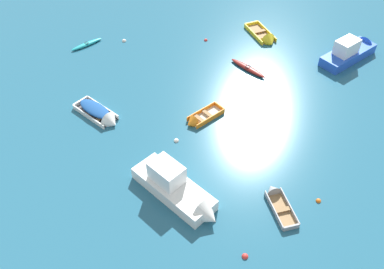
{
  "coord_description": "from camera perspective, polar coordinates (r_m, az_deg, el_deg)",
  "views": [
    {
      "loc": [
        -2.31,
        -0.83,
        21.69
      ],
      "look_at": [
        0.0,
        21.34,
        0.15
      ],
      "focal_mm": 40.61,
      "sensor_mm": 36.0,
      "label": 1
    }
  ],
  "objects": [
    {
      "name": "rowboat_grey_back_row_center",
      "position": [
        27.7,
        10.98,
        -8.15
      ],
      "size": [
        1.54,
        3.38,
        0.99
      ],
      "color": "#99754C",
      "rests_on": "ground_plane"
    },
    {
      "name": "mooring_buoy_central",
      "position": [
        41.22,
        1.82,
        12.25
      ],
      "size": [
        0.33,
        0.33,
        0.33
      ],
      "primitive_type": "sphere",
      "color": "red",
      "rests_on": "ground_plane"
    },
    {
      "name": "mooring_buoy_between_boats_right",
      "position": [
        25.28,
        6.97,
        -15.63
      ],
      "size": [
        0.38,
        0.38,
        0.38
      ],
      "primitive_type": "sphere",
      "color": "red",
      "rests_on": "ground_plane"
    },
    {
      "name": "mooring_buoy_trailing",
      "position": [
        30.77,
        -2.07,
        -0.84
      ],
      "size": [
        0.36,
        0.36,
        0.36
      ],
      "primitive_type": "sphere",
      "color": "silver",
      "rests_on": "ground_plane"
    },
    {
      "name": "mooring_buoy_outer_edge",
      "position": [
        28.36,
        16.25,
        -8.4
      ],
      "size": [
        0.33,
        0.33,
        0.33
      ],
      "primitive_type": "sphere",
      "color": "orange",
      "rests_on": "ground_plane"
    },
    {
      "name": "kayak_maroon_cluster_outer",
      "position": [
        37.53,
        7.36,
        8.64
      ],
      "size": [
        2.74,
        3.32,
        0.35
      ],
      "color": "maroon",
      "rests_on": "ground_plane"
    },
    {
      "name": "kayak_turquoise_back_row_left",
      "position": [
        41.52,
        -13.66,
        11.45
      ],
      "size": [
        2.86,
        2.2,
        0.3
      ],
      "color": "teal",
      "rests_on": "ground_plane"
    },
    {
      "name": "motor_launch_blue_far_back",
      "position": [
        40.96,
        20.22,
        10.29
      ],
      "size": [
        6.18,
        4.78,
        2.42
      ],
      "color": "blue",
      "rests_on": "ground_plane"
    },
    {
      "name": "rowboat_orange_near_left",
      "position": [
        32.09,
        0.77,
        1.93
      ],
      "size": [
        3.27,
        2.73,
        1.05
      ],
      "color": "beige",
      "rests_on": "ground_plane"
    },
    {
      "name": "rowboat_white_far_left",
      "position": [
        33.01,
        -11.8,
        2.52
      ],
      "size": [
        3.8,
        3.94,
        1.36
      ],
      "color": "#4C4C51",
      "rests_on": "ground_plane"
    },
    {
      "name": "motor_launch_white_cluster_inner",
      "position": [
        26.91,
        -1.79,
        -7.32
      ],
      "size": [
        5.53,
        6.14,
        2.51
      ],
      "color": "white",
      "rests_on": "ground_plane"
    },
    {
      "name": "mooring_buoy_between_boats_left",
      "position": [
        41.57,
        -8.9,
        12.02
      ],
      "size": [
        0.39,
        0.39,
        0.39
      ],
      "primitive_type": "sphere",
      "color": "silver",
      "rests_on": "ground_plane"
    },
    {
      "name": "rowboat_yellow_near_right",
      "position": [
        41.65,
        9.73,
        12.26
      ],
      "size": [
        2.54,
        4.32,
        1.39
      ],
      "color": "#99754C",
      "rests_on": "ground_plane"
    }
  ]
}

